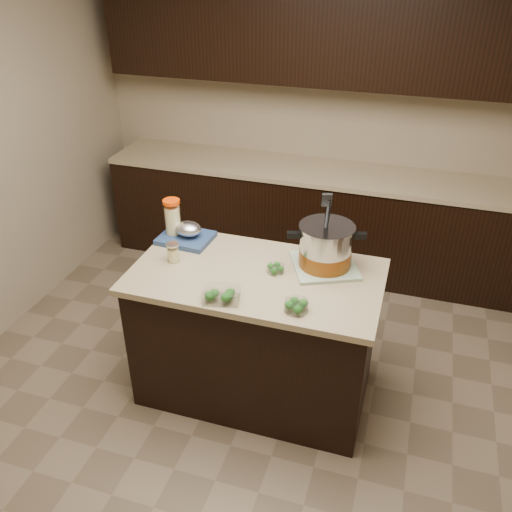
{
  "coord_description": "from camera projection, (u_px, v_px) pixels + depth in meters",
  "views": [
    {
      "loc": [
        0.79,
        -2.53,
        2.6
      ],
      "look_at": [
        0.0,
        0.0,
        1.02
      ],
      "focal_mm": 38.0,
      "sensor_mm": 36.0,
      "label": 1
    }
  ],
  "objects": [
    {
      "name": "dish_towel",
      "position": [
        324.0,
        266.0,
        3.2
      ],
      "size": [
        0.48,
        0.48,
        0.02
      ],
      "primitive_type": "cube",
      "rotation": [
        0.0,
        0.0,
        0.43
      ],
      "color": "#5E8257",
      "rests_on": "island"
    },
    {
      "name": "blue_tray",
      "position": [
        187.0,
        235.0,
        3.46
      ],
      "size": [
        0.34,
        0.28,
        0.12
      ],
      "rotation": [
        0.0,
        0.0,
        -0.06
      ],
      "color": "navy",
      "rests_on": "island"
    },
    {
      "name": "broccoli_tub_rect",
      "position": [
        221.0,
        295.0,
        2.9
      ],
      "size": [
        0.22,
        0.18,
        0.07
      ],
      "rotation": [
        0.0,
        0.0,
        0.22
      ],
      "color": "silver",
      "rests_on": "island"
    },
    {
      "name": "back_cabinets",
      "position": [
        318.0,
        163.0,
        4.55
      ],
      "size": [
        3.6,
        0.63,
        2.33
      ],
      "color": "black",
      "rests_on": "ground"
    },
    {
      "name": "stock_pot",
      "position": [
        326.0,
        248.0,
        3.14
      ],
      "size": [
        0.45,
        0.4,
        0.46
      ],
      "rotation": [
        0.0,
        0.0,
        0.28
      ],
      "color": "#B7B7BC",
      "rests_on": "dish_towel"
    },
    {
      "name": "mason_jar",
      "position": [
        173.0,
        253.0,
        3.24
      ],
      "size": [
        0.1,
        0.1,
        0.13
      ],
      "rotation": [
        0.0,
        0.0,
        -0.35
      ],
      "color": "#DACD85",
      "rests_on": "island"
    },
    {
      "name": "room_shell",
      "position": [
        256.0,
        138.0,
        2.73
      ],
      "size": [
        4.04,
        4.04,
        2.72
      ],
      "color": "tan",
      "rests_on": "ground"
    },
    {
      "name": "broccoli_tub_left",
      "position": [
        275.0,
        269.0,
        3.14
      ],
      "size": [
        0.13,
        0.13,
        0.05
      ],
      "rotation": [
        0.0,
        0.0,
        -0.3
      ],
      "color": "silver",
      "rests_on": "island"
    },
    {
      "name": "island",
      "position": [
        256.0,
        334.0,
        3.37
      ],
      "size": [
        1.46,
        0.81,
        0.9
      ],
      "color": "black",
      "rests_on": "ground"
    },
    {
      "name": "lemonade_pitcher",
      "position": [
        173.0,
        220.0,
        3.46
      ],
      "size": [
        0.13,
        0.13,
        0.26
      ],
      "rotation": [
        0.0,
        0.0,
        -0.26
      ],
      "color": "#DACD85",
      "rests_on": "island"
    },
    {
      "name": "broccoli_tub_right",
      "position": [
        296.0,
        306.0,
        2.82
      ],
      "size": [
        0.15,
        0.15,
        0.06
      ],
      "rotation": [
        0.0,
        0.0,
        0.17
      ],
      "color": "silver",
      "rests_on": "island"
    },
    {
      "name": "ground_plane",
      "position": [
        256.0,
        387.0,
        3.6
      ],
      "size": [
        4.0,
        4.0,
        0.0
      ],
      "primitive_type": "plane",
      "color": "brown",
      "rests_on": "ground"
    }
  ]
}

